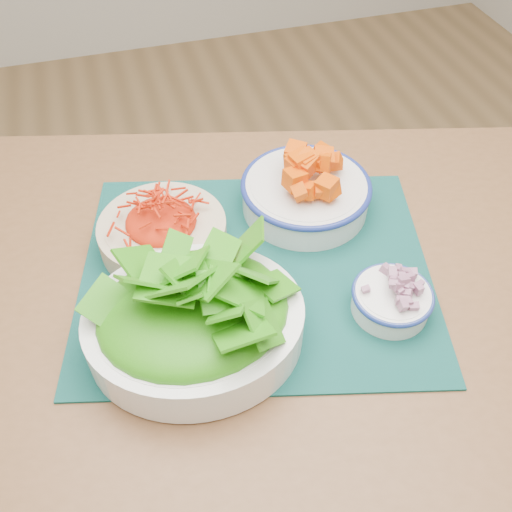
% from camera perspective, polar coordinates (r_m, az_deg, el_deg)
% --- Properties ---
extents(ground, '(4.00, 4.00, 0.00)m').
position_cam_1_polar(ground, '(1.68, 4.68, -10.45)').
color(ground, '#A47E4F').
rests_on(ground, ground).
extents(table, '(1.28, 1.01, 0.75)m').
position_cam_1_polar(table, '(0.97, 3.13, -5.87)').
color(table, brown).
rests_on(table, ground).
extents(placemat, '(0.63, 0.56, 0.00)m').
position_cam_1_polar(placemat, '(0.88, -0.00, -1.41)').
color(placemat, '#072E2C').
rests_on(placemat, table).
extents(carrot_bowl, '(0.27, 0.27, 0.08)m').
position_cam_1_polar(carrot_bowl, '(0.91, -9.38, 2.86)').
color(carrot_bowl, beige).
rests_on(carrot_bowl, placemat).
extents(squash_bowl, '(0.28, 0.28, 0.10)m').
position_cam_1_polar(squash_bowl, '(0.95, 5.04, 7.05)').
color(squash_bowl, silver).
rests_on(squash_bowl, placemat).
extents(lettuce_bowl, '(0.32, 0.28, 0.13)m').
position_cam_1_polar(lettuce_bowl, '(0.76, -6.26, -5.75)').
color(lettuce_bowl, white).
rests_on(lettuce_bowl, placemat).
extents(onion_bowl, '(0.12, 0.12, 0.06)m').
position_cam_1_polar(onion_bowl, '(0.83, 13.47, -3.98)').
color(onion_bowl, white).
rests_on(onion_bowl, placemat).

